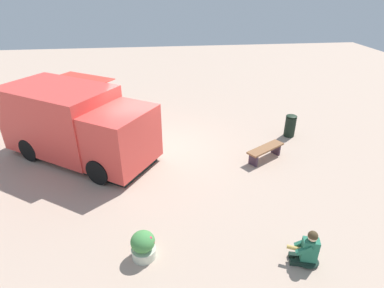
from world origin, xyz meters
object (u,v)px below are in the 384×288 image
Objects in this scene: food_truck at (77,125)px; person_customer at (308,251)px; planter_flowering_near at (102,95)px; planter_flowering_far at (143,246)px; trash_bin at (290,125)px; plaza_bench at (265,151)px.

food_truck reaches higher than person_customer.
planter_flowering_near is (-5.16, 0.05, -0.69)m from food_truck.
food_truck is 5.44m from planter_flowering_far.
trash_bin is (-5.51, 5.66, 0.11)m from planter_flowering_far.
trash_bin is (-1.67, 1.56, 0.10)m from plaza_bench.
planter_flowering_near is 9.09m from trash_bin.
planter_flowering_near is at bearing -151.43° from person_customer.
planter_flowering_near reaches higher than trash_bin.
food_truck is at bearing -99.18° from plaza_bench.
trash_bin is (-0.64, 7.93, -0.73)m from food_truck.
person_customer is at bearing 46.88° from food_truck.
person_customer is at bearing 28.57° from planter_flowering_near.
person_customer is (5.45, 5.82, -0.82)m from food_truck.
planter_flowering_far is (10.03, 2.22, -0.15)m from planter_flowering_near.
planter_flowering_near is at bearing -134.39° from plaza_bench.
person_customer is 6.45m from trash_bin.
food_truck is at bearing -155.02° from planter_flowering_far.
planter_flowering_far is at bearing 12.50° from planter_flowering_near.
food_truck is 6.25× the size of trash_bin.
plaza_bench is at bearing 45.61° from planter_flowering_near.
planter_flowering_near is 0.62× the size of plaza_bench.
planter_flowering_near reaches higher than person_customer.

